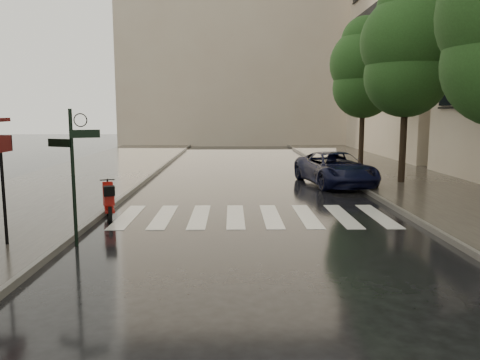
{
  "coord_description": "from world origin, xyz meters",
  "views": [
    {
      "loc": [
        2.35,
        -7.41,
        3.01
      ],
      "look_at": [
        2.55,
        3.76,
        1.4
      ],
      "focal_mm": 35.0,
      "sensor_mm": 36.0,
      "label": 1
    }
  ],
  "objects": [
    {
      "name": "ground",
      "position": [
        0.0,
        0.0,
        0.0
      ],
      "size": [
        120.0,
        120.0,
        0.0
      ],
      "primitive_type": "plane",
      "color": "black",
      "rests_on": "ground"
    },
    {
      "name": "sidewalk_near",
      "position": [
        -4.5,
        12.0,
        0.06
      ],
      "size": [
        6.0,
        60.0,
        0.12
      ],
      "primitive_type": "cube",
      "color": "#38332D",
      "rests_on": "ground"
    },
    {
      "name": "sidewalk_far",
      "position": [
        10.25,
        12.0,
        0.06
      ],
      "size": [
        5.5,
        60.0,
        0.12
      ],
      "primitive_type": "cube",
      "color": "#38332D",
      "rests_on": "ground"
    },
    {
      "name": "curb_near",
      "position": [
        -1.45,
        12.0,
        0.07
      ],
      "size": [
        0.12,
        60.0,
        0.16
      ],
      "primitive_type": "cube",
      "color": "#595651",
      "rests_on": "ground"
    },
    {
      "name": "curb_far",
      "position": [
        7.45,
        12.0,
        0.07
      ],
      "size": [
        0.12,
        60.0,
        0.16
      ],
      "primitive_type": "cube",
      "color": "#595651",
      "rests_on": "ground"
    },
    {
      "name": "crosswalk",
      "position": [
        2.98,
        6.0,
        0.01
      ],
      "size": [
        7.85,
        3.2,
        0.01
      ],
      "color": "silver",
      "rests_on": "ground"
    },
    {
      "name": "signpost",
      "position": [
        -1.19,
        3.0,
        1.83
      ],
      "size": [
        1.17,
        0.29,
        3.1
      ],
      "color": "black",
      "rests_on": "ground"
    },
    {
      "name": "haussmann_far",
      "position": [
        16.5,
        26.0,
        9.25
      ],
      "size": [
        8.0,
        16.0,
        18.5
      ],
      "primitive_type": "cube",
      "color": "#B9A58D",
      "rests_on": "ground"
    },
    {
      "name": "backdrop_building",
      "position": [
        3.0,
        38.0,
        10.0
      ],
      "size": [
        22.0,
        6.0,
        20.0
      ],
      "primitive_type": "cube",
      "color": "#B9A58D",
      "rests_on": "ground"
    },
    {
      "name": "tree_mid",
      "position": [
        9.5,
        12.0,
        5.59
      ],
      "size": [
        3.8,
        3.8,
        8.34
      ],
      "color": "black",
      "rests_on": "sidewalk_far"
    },
    {
      "name": "tree_far",
      "position": [
        9.7,
        19.0,
        5.46
      ],
      "size": [
        3.8,
        3.8,
        8.16
      ],
      "color": "black",
      "rests_on": "sidewalk_far"
    },
    {
      "name": "scooter",
      "position": [
        -1.18,
        5.8,
        0.49
      ],
      "size": [
        0.71,
        1.56,
        1.06
      ],
      "rotation": [
        0.0,
        0.0,
        0.3
      ],
      "color": "black",
      "rests_on": "ground"
    },
    {
      "name": "parked_car",
      "position": [
        6.69,
        12.03,
        0.69
      ],
      "size": [
        3.07,
        5.27,
        1.38
      ],
      "primitive_type": "imported",
      "rotation": [
        0.0,
        0.0,
        0.17
      ],
      "color": "black",
      "rests_on": "ground"
    }
  ]
}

